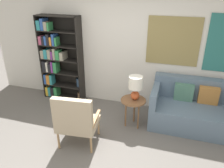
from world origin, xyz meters
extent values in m
plane|color=#66605B|center=(0.00, 0.00, 0.00)|extent=(14.00, 14.00, 0.00)
cube|color=silver|center=(0.00, 2.03, 1.35)|extent=(6.40, 0.06, 2.70)
cube|color=olive|center=(1.00, 1.99, 1.52)|extent=(1.00, 0.02, 0.94)
cube|color=black|center=(-1.87, 1.85, 0.97)|extent=(0.02, 0.30, 1.93)
cube|color=black|center=(-0.92, 1.85, 0.97)|extent=(0.02, 0.30, 1.93)
cube|color=black|center=(-1.40, 1.85, 1.92)|extent=(0.97, 0.30, 0.02)
cube|color=black|center=(-1.40, 1.85, 0.01)|extent=(0.97, 0.30, 0.02)
cube|color=black|center=(-1.40, 2.00, 0.97)|extent=(0.97, 0.01, 1.93)
cube|color=black|center=(-1.40, 1.85, 0.33)|extent=(0.97, 0.30, 0.02)
cube|color=gold|center=(-1.82, 1.80, 0.13)|extent=(0.07, 0.19, 0.23)
cube|color=teal|center=(-1.75, 1.84, 0.13)|extent=(0.06, 0.25, 0.22)
cube|color=black|center=(-1.67, 1.80, 0.14)|extent=(0.07, 0.18, 0.23)
cube|color=#338C4C|center=(-1.58, 1.81, 0.14)|extent=(0.08, 0.20, 0.24)
cylinder|color=#8C6B4C|center=(-1.00, 1.85, 0.09)|extent=(0.10, 0.10, 0.15)
cube|color=black|center=(-1.40, 1.85, 0.65)|extent=(0.97, 0.30, 0.02)
cube|color=#2D56A8|center=(-1.82, 1.80, 0.46)|extent=(0.06, 0.17, 0.23)
cube|color=orange|center=(-1.74, 1.81, 0.45)|extent=(0.08, 0.20, 0.23)
cube|color=teal|center=(-1.67, 1.79, 0.46)|extent=(0.06, 0.17, 0.24)
cylinder|color=#334C6B|center=(-1.00, 1.85, 0.44)|extent=(0.11, 0.11, 0.20)
cube|color=black|center=(-1.40, 1.85, 0.97)|extent=(0.97, 0.30, 0.02)
cube|color=black|center=(-1.81, 1.82, 0.78)|extent=(0.09, 0.21, 0.25)
cube|color=silver|center=(-1.73, 1.80, 0.78)|extent=(0.05, 0.18, 0.24)
cube|color=black|center=(-1.66, 1.82, 0.76)|extent=(0.07, 0.22, 0.20)
cube|color=#7A338C|center=(-1.60, 1.81, 0.78)|extent=(0.05, 0.19, 0.25)
cube|color=#338C4C|center=(-1.52, 1.80, 0.78)|extent=(0.08, 0.18, 0.25)
cube|color=black|center=(-1.40, 1.85, 1.28)|extent=(0.97, 0.30, 0.02)
cube|color=gray|center=(-1.81, 1.81, 1.07)|extent=(0.08, 0.20, 0.18)
cube|color=teal|center=(-1.72, 1.80, 1.08)|extent=(0.08, 0.19, 0.21)
cube|color=gray|center=(-1.63, 1.83, 1.08)|extent=(0.08, 0.24, 0.21)
cube|color=#7A338C|center=(-1.57, 1.83, 1.06)|extent=(0.04, 0.23, 0.18)
cube|color=gray|center=(-1.51, 1.83, 1.10)|extent=(0.05, 0.25, 0.25)
cube|color=#338C4C|center=(-1.42, 1.79, 1.08)|extent=(0.09, 0.17, 0.22)
cube|color=gray|center=(-1.33, 1.83, 1.06)|extent=(0.08, 0.25, 0.18)
cube|color=black|center=(-1.40, 1.85, 1.60)|extent=(0.97, 0.30, 0.02)
cube|color=#B24C6B|center=(-1.81, 1.82, 1.39)|extent=(0.07, 0.23, 0.19)
cube|color=black|center=(-1.75, 1.83, 1.39)|extent=(0.05, 0.24, 0.19)
cube|color=#2D56A8|center=(-1.68, 1.80, 1.39)|extent=(0.05, 0.18, 0.20)
cube|color=black|center=(-1.62, 1.81, 1.41)|extent=(0.06, 0.20, 0.24)
cube|color=orange|center=(-1.55, 1.80, 1.38)|extent=(0.05, 0.18, 0.18)
cube|color=#2D56A8|center=(-1.49, 1.82, 1.42)|extent=(0.05, 0.22, 0.26)
cube|color=#338C4C|center=(-1.43, 1.79, 1.39)|extent=(0.04, 0.17, 0.19)
cube|color=teal|center=(-1.81, 1.84, 1.72)|extent=(0.09, 0.25, 0.21)
cube|color=#2D56A8|center=(-1.72, 1.83, 1.74)|extent=(0.07, 0.24, 0.25)
cube|color=gray|center=(-1.64, 1.79, 1.71)|extent=(0.07, 0.17, 0.19)
cube|color=#338C4C|center=(-1.57, 1.81, 1.70)|extent=(0.04, 0.19, 0.17)
cylinder|color=tan|center=(-0.10, 0.72, 0.16)|extent=(0.04, 0.04, 0.32)
cylinder|color=tan|center=(-0.66, 0.66, 0.16)|extent=(0.04, 0.04, 0.32)
cylinder|color=tan|center=(-0.04, 0.23, 0.16)|extent=(0.04, 0.04, 0.32)
cylinder|color=tan|center=(-0.60, 0.16, 0.16)|extent=(0.04, 0.04, 0.32)
cube|color=tan|center=(-0.35, 0.44, 0.36)|extent=(0.70, 0.64, 0.08)
cube|color=tan|center=(-0.32, 0.20, 0.68)|extent=(0.65, 0.17, 0.56)
cube|color=tan|center=(-0.05, 0.47, 0.50)|extent=(0.11, 0.52, 0.04)
cube|color=tan|center=(-0.65, 0.41, 0.50)|extent=(0.11, 0.52, 0.04)
cube|color=slate|center=(1.55, 1.50, 0.22)|extent=(1.62, 0.89, 0.44)
cube|color=slate|center=(1.55, 1.85, 0.66)|extent=(1.62, 0.20, 0.44)
cube|color=slate|center=(0.80, 1.50, 0.59)|extent=(0.12, 0.89, 0.31)
cube|color=#4C7A66|center=(1.32, 1.70, 0.61)|extent=(0.36, 0.12, 0.34)
cube|color=#B27538|center=(1.77, 1.70, 0.61)|extent=(0.36, 0.12, 0.34)
cylinder|color=brown|center=(0.44, 1.17, 0.56)|extent=(0.47, 0.47, 0.02)
cylinder|color=brown|center=(0.44, 1.31, 0.27)|extent=(0.03, 0.03, 0.54)
cylinder|color=brown|center=(0.31, 1.10, 0.27)|extent=(0.03, 0.03, 0.54)
cylinder|color=brown|center=(0.56, 1.10, 0.27)|extent=(0.03, 0.03, 0.54)
ellipsoid|color=#C65128|center=(0.46, 1.20, 0.65)|extent=(0.16, 0.16, 0.17)
cylinder|color=tan|center=(0.46, 1.20, 0.77)|extent=(0.02, 0.02, 0.06)
cylinder|color=white|center=(0.46, 1.20, 0.91)|extent=(0.26, 0.26, 0.23)
camera|label=1|loc=(1.11, -2.34, 2.54)|focal=35.00mm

